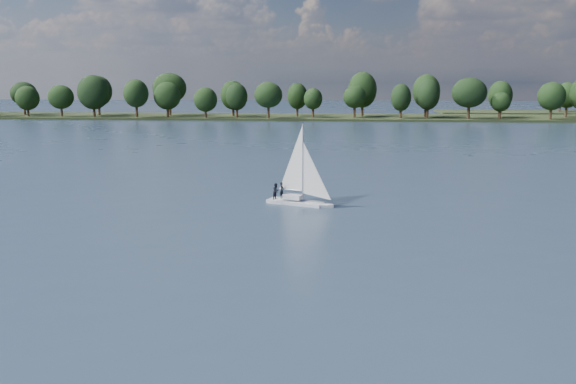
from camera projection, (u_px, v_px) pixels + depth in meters
The scene contains 4 objects.
ground at pixel (280, 149), 123.63m from camera, with size 700.00×700.00×0.00m, color #233342.
far_shore at pixel (315, 118), 233.46m from camera, with size 660.00×40.00×1.50m, color black.
sailboat at pixel (297, 181), 67.36m from camera, with size 7.01×4.32×8.94m.
treeline at pixel (265, 96), 230.31m from camera, with size 562.30×73.86×18.75m.
Camera 1 is at (14.08, -22.46, 12.69)m, focal length 40.00 mm.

